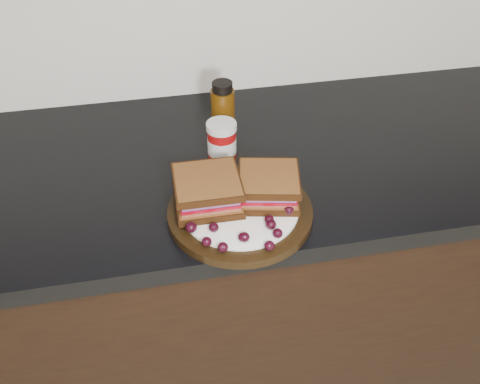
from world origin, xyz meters
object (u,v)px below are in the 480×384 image
object	(u,v)px
plate	(240,212)
oil_bottle	(223,112)
sandwich_left	(208,191)
condiment_jar	(222,142)

from	to	relation	value
plate	oil_bottle	size ratio (longest dim) A/B	1.89
plate	sandwich_left	world-z (taller)	sandwich_left
plate	oil_bottle	xyz separation A→B (m)	(0.01, 0.26, 0.06)
sandwich_left	oil_bottle	size ratio (longest dim) A/B	0.84
plate	oil_bottle	world-z (taller)	oil_bottle
oil_bottle	condiment_jar	bearing A→B (deg)	-101.70
plate	condiment_jar	bearing A→B (deg)	91.11
plate	sandwich_left	distance (m)	0.08
sandwich_left	plate	bearing A→B (deg)	-22.58
sandwich_left	oil_bottle	distance (m)	0.25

